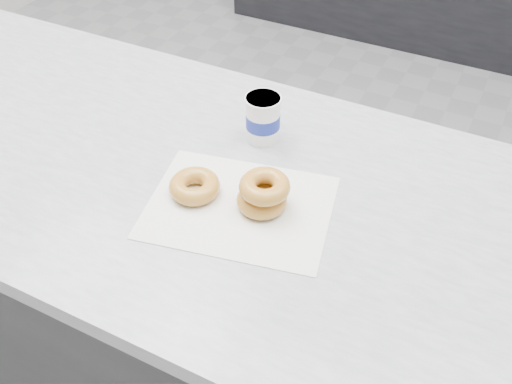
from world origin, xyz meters
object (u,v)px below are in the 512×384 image
donut_single (195,186)px  coffee_cup (263,118)px  donut_stack (263,193)px  counter (209,307)px

donut_single → coffee_cup: size_ratio=0.96×
donut_stack → coffee_cup: 0.21m
donut_stack → donut_single: bearing=-169.4°
coffee_cup → donut_stack: bearing=-53.4°
donut_single → counter: bearing=119.9°
donut_single → donut_stack: donut_stack is taller
donut_single → donut_stack: bearing=10.6°
counter → donut_single: donut_single is taller
counter → donut_single: size_ratio=31.10×
counter → donut_stack: donut_stack is taller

